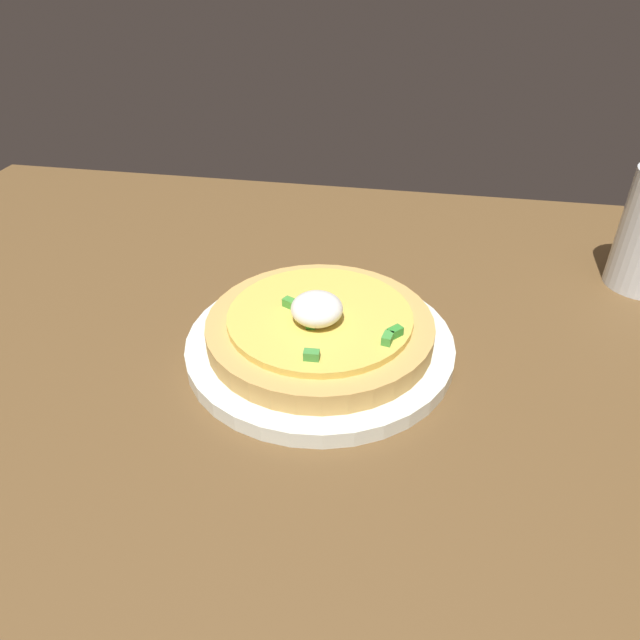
% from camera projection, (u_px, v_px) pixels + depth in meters
% --- Properties ---
extents(dining_table, '(1.23, 0.78, 0.03)m').
position_uv_depth(dining_table, '(335.00, 352.00, 0.56)').
color(dining_table, brown).
rests_on(dining_table, ground).
extents(plate, '(0.25, 0.25, 0.02)m').
position_uv_depth(plate, '(320.00, 344.00, 0.53)').
color(plate, white).
rests_on(plate, dining_table).
extents(pizza, '(0.21, 0.21, 0.05)m').
position_uv_depth(pizza, '(320.00, 326.00, 0.52)').
color(pizza, tan).
rests_on(pizza, plate).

